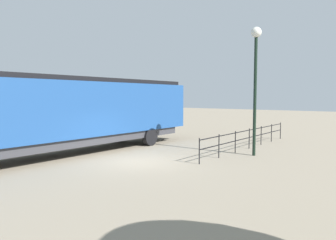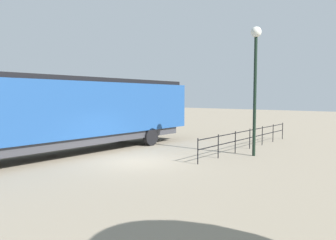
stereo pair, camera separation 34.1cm
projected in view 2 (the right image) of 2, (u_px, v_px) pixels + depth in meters
The scene contains 4 objects.
ground_plane at pixel (136, 161), 15.34m from camera, with size 120.00×120.00×0.00m, color gray.
locomotive at pixel (60, 111), 16.73m from camera, with size 3.13×18.88×4.08m.
lamp_post at pixel (255, 65), 16.42m from camera, with size 0.54×0.54×6.60m.
platform_fence at pixel (250, 136), 18.94m from camera, with size 0.05×11.10×1.19m.
Camera 2 is at (10.66, -10.88, 3.09)m, focal length 34.55 mm.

